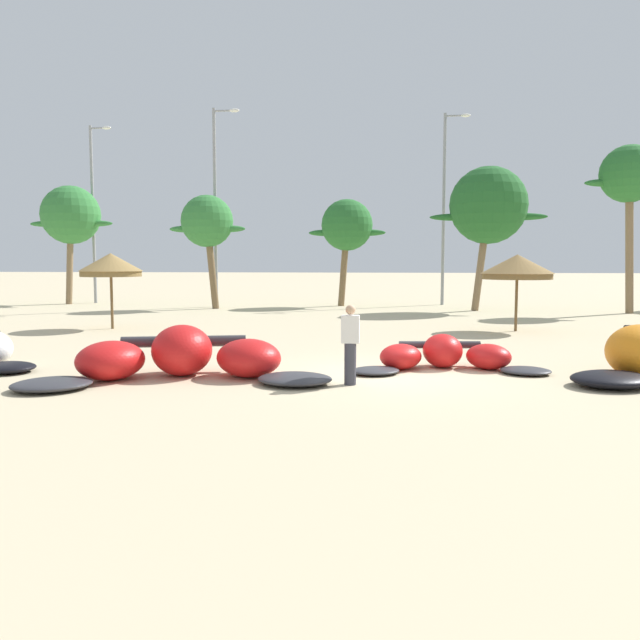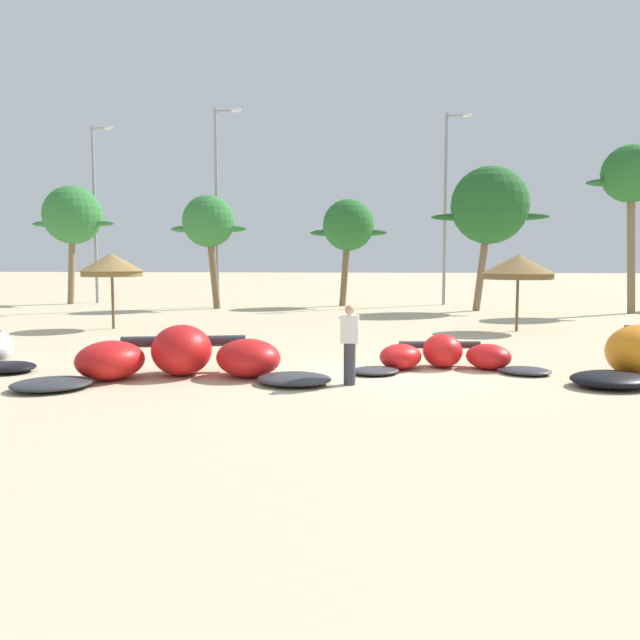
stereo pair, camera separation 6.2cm
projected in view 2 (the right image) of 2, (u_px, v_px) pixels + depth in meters
name	position (u px, v px, depth m)	size (l,w,h in m)	color
ground_plane	(385.00, 374.00, 14.17)	(260.00, 260.00, 0.00)	beige
kite_left	(180.00, 358.00, 13.64)	(6.43, 3.79, 1.11)	#333338
kite_left_of_center	(444.00, 356.00, 14.79)	(4.64, 2.38, 0.79)	#333338
beach_umbrella_near_van	(112.00, 265.00, 23.54)	(2.31, 2.31, 2.79)	brown
beach_umbrella_middle	(518.00, 267.00, 22.65)	(2.56, 2.56, 2.73)	brown
person_near_kites	(350.00, 344.00, 12.87)	(0.36, 0.24, 1.62)	#383842
palm_leftmost	(73.00, 216.00, 37.05)	(5.04, 3.36, 6.85)	#7F6647
palm_left	(209.00, 223.00, 33.53)	(4.09, 2.73, 5.96)	brown
palm_left_of_gap	(348.00, 226.00, 35.50)	(4.28, 2.85, 5.93)	brown
palm_center_left	(490.00, 206.00, 31.82)	(5.77, 3.85, 7.20)	#7F6647
palm_center_right	(631.00, 177.00, 30.14)	(4.07, 2.71, 7.97)	#7F6647
lamppost_west	(96.00, 207.00, 38.10)	(1.38, 0.24, 10.45)	gray
lamppost_west_center	(218.00, 199.00, 34.67)	(1.50, 0.24, 10.66)	gray
lamppost_east_center	(447.00, 201.00, 36.36)	(1.49, 0.24, 10.79)	gray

